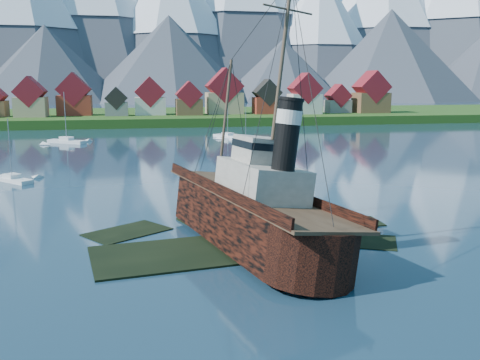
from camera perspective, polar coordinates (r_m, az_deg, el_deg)
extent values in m
plane|color=#193346|center=(50.69, -1.71, -6.89)|extent=(1400.00, 1400.00, 0.00)
cube|color=black|center=(48.52, -4.84, -8.13)|extent=(19.08, 11.42, 1.00)
cube|color=black|center=(55.77, 3.73, -5.69)|extent=(15.15, 9.76, 1.00)
cube|color=black|center=(59.62, -1.24, -4.51)|extent=(11.45, 9.06, 1.00)
cube|color=black|center=(53.12, 11.44, -6.76)|extent=(10.27, 8.34, 1.00)
cube|color=black|center=(55.94, -11.92, -5.87)|extent=(9.42, 8.68, 1.00)
cube|color=black|center=(59.54, 11.91, -4.82)|extent=(6.00, 4.00, 1.00)
cube|color=#223F12|center=(218.41, -9.12, 6.36)|extent=(600.00, 80.00, 3.20)
cube|color=#3F3D38|center=(180.55, -8.66, 5.54)|extent=(600.00, 2.50, 2.00)
cube|color=tan|center=(201.02, -21.39, 7.26)|extent=(10.50, 9.00, 6.80)
cube|color=maroon|center=(200.86, -21.49, 8.77)|extent=(10.69, 9.18, 10.69)
cube|color=maroon|center=(205.01, -17.22, 7.62)|extent=(12.00, 8.50, 7.20)
cube|color=maroon|center=(204.85, -17.31, 9.23)|extent=(12.22, 8.67, 12.22)
cube|color=slate|center=(199.07, -13.02, 7.40)|extent=(8.00, 7.00, 4.80)
cube|color=black|center=(198.92, -13.07, 8.50)|extent=(8.15, 7.14, 8.15)
cube|color=beige|center=(202.02, -9.57, 7.79)|extent=(11.00, 9.50, 6.40)
cube|color=maroon|center=(201.86, -9.62, 9.26)|extent=(11.20, 9.69, 11.20)
cube|color=brown|center=(198.95, -5.47, 7.76)|extent=(9.50, 8.00, 5.80)
cube|color=maroon|center=(198.79, -5.49, 9.09)|extent=(9.67, 8.16, 9.67)
cube|color=tan|center=(205.71, -1.69, 8.20)|extent=(13.50, 10.00, 8.00)
cube|color=maroon|center=(205.56, -1.70, 9.99)|extent=(13.75, 10.20, 13.75)
cube|color=maroon|center=(206.07, 2.88, 7.94)|extent=(10.00, 8.50, 6.20)
cube|color=black|center=(205.92, 2.90, 9.30)|extent=(10.18, 8.67, 10.18)
cube|color=beige|center=(207.02, 6.89, 8.07)|extent=(11.50, 9.00, 7.50)
cube|color=maroon|center=(206.87, 6.92, 9.68)|extent=(11.71, 9.18, 11.71)
cube|color=slate|center=(215.90, 10.37, 7.74)|extent=(9.00, 7.50, 5.00)
cube|color=maroon|center=(215.76, 10.41, 8.83)|extent=(9.16, 7.65, 9.16)
cube|color=brown|center=(219.11, 13.78, 8.02)|extent=(12.50, 10.00, 7.80)
cube|color=maroon|center=(218.97, 13.85, 9.62)|extent=(12.73, 10.20, 12.73)
cone|color=#2D333D|center=(514.37, -22.33, 16.17)|extent=(180.00, 180.00, 150.00)
cone|color=#2D333D|center=(548.55, -15.16, 17.75)|extent=(210.00, 210.00, 180.00)
cone|color=#2D333D|center=(522.07, -7.24, 16.47)|extent=(170.00, 170.00, 145.00)
cone|color=#2D333D|center=(578.95, -0.33, 18.69)|extent=(240.00, 240.00, 200.00)
cone|color=#2D333D|center=(539.91, 8.41, 15.17)|extent=(150.00, 150.00, 125.00)
cone|color=white|center=(542.59, 8.48, 17.81)|extent=(93.00, 93.00, 75.00)
cone|color=#2D333D|center=(600.23, 15.00, 16.61)|extent=(200.00, 200.00, 170.00)
cone|color=#2D333D|center=(627.29, 22.55, 16.83)|extent=(230.00, 230.00, 190.00)
cone|color=#2D333D|center=(426.45, -19.95, 11.45)|extent=(120.00, 120.00, 58.00)
cone|color=#2D333D|center=(417.97, -7.51, 12.55)|extent=(136.00, 136.00, 66.00)
cone|color=#2D333D|center=(437.02, 4.58, 11.46)|extent=(110.00, 110.00, 50.00)
cone|color=#2D333D|center=(467.06, 15.66, 12.59)|extent=(150.00, 150.00, 75.00)
cube|color=black|center=(50.13, 0.75, -4.27)|extent=(7.40, 21.30, 4.44)
cone|color=black|center=(63.37, -1.82, -1.15)|extent=(7.40, 7.40, 7.40)
cylinder|color=black|center=(40.20, 3.92, -8.05)|extent=(7.40, 7.40, 4.44)
cube|color=#4C3826|center=(49.59, 0.76, -1.67)|extent=(7.25, 28.11, 0.26)
cube|color=black|center=(48.90, -3.31, -1.29)|extent=(0.21, 27.22, 0.95)
cube|color=black|center=(50.34, 4.72, -0.97)|extent=(0.21, 27.22, 0.95)
cube|color=#ADA89E|center=(47.76, 1.16, -0.20)|extent=(5.49, 8.98, 3.17)
cube|color=#ADA89E|center=(48.36, 0.90, 3.23)|extent=(3.80, 4.23, 2.32)
cylinder|color=black|center=(43.75, 2.16, 4.82)|extent=(2.01, 2.01, 5.92)
cylinder|color=silver|center=(43.63, 2.17, 6.76)|extent=(2.11, 2.11, 1.16)
cylinder|color=#473828|center=(56.92, -0.99, 6.46)|extent=(0.30, 0.30, 12.68)
cylinder|color=#473828|center=(45.95, 1.50, 12.88)|extent=(0.34, 0.34, 13.74)
cube|color=white|center=(89.00, -23.11, -0.11)|extent=(7.12, 7.47, 1.04)
cube|color=white|center=(88.86, -23.15, 0.42)|extent=(2.90, 2.93, 0.61)
cylinder|color=gray|center=(88.28, -23.34, 3.11)|extent=(0.12, 0.12, 9.04)
cube|color=white|center=(140.05, -18.00, 3.80)|extent=(9.95, 7.81, 1.37)
cube|color=white|center=(139.94, -18.02, 4.24)|extent=(3.64, 3.47, 0.80)
cylinder|color=gray|center=(139.50, -18.15, 6.49)|extent=(0.16, 0.16, 11.84)
cube|color=white|center=(138.55, 0.61, 4.23)|extent=(6.82, 6.29, 1.05)
cube|color=white|center=(138.46, 0.61, 4.58)|extent=(2.64, 2.60, 0.61)
cylinder|color=gray|center=(138.09, 0.62, 6.33)|extent=(0.12, 0.12, 9.09)
cube|color=white|center=(146.57, -1.31, 4.58)|extent=(7.11, 9.79, 1.19)
cube|color=white|center=(146.48, -1.32, 4.94)|extent=(3.27, 3.49, 0.69)
cylinder|color=gray|center=(146.09, -1.32, 6.82)|extent=(0.14, 0.14, 10.29)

